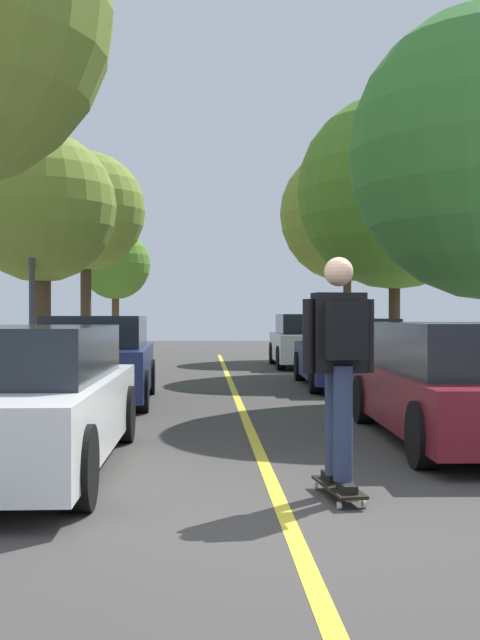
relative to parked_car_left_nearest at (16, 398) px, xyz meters
name	(u,v)px	position (x,y,z in m)	size (l,w,h in m)	color
ground	(289,524)	(2.34, -2.07, -0.66)	(80.00, 80.00, 0.00)	#3D3A38
center_line	(253,436)	(2.34, 1.93, -0.66)	(0.12, 39.20, 0.01)	gold
parked_car_left_nearest	(16,398)	(0.00, 0.00, 0.00)	(1.92, 4.61, 1.34)	white
parked_car_left_near	(97,360)	(0.00, 5.72, 0.05)	(1.91, 4.19, 1.43)	navy
parked_car_right_nearest	(462,384)	(4.68, 1.34, 0.00)	(1.97, 4.62, 1.36)	maroon
parked_car_right_near	(348,353)	(4.68, 8.50, 0.02)	(1.97, 4.42, 1.38)	navy
parked_car_right_far	(308,341)	(4.68, 14.65, 0.06)	(2.01, 4.06, 1.48)	white
street_tree_left_near	(41,209)	(-1.78, 10.05, 3.11)	(3.28, 3.28, 5.30)	#4C3823
street_tree_left_far	(86,211)	(-1.78, 16.72, 3.91)	(3.57, 3.57, 6.24)	#3D2D1E
street_tree_left_farthest	(115,265)	(-1.78, 24.88, 2.81)	(2.81, 2.81, 4.76)	#4C3823
street_tree_right_near	(394,192)	(6.46, 11.92, 3.81)	(4.80, 4.80, 6.74)	#3D2D1E
street_tree_right_far	(347,215)	(6.46, 18.36, 4.07)	(4.42, 4.42, 6.81)	#3D2D1E
streetlamp	(32,212)	(-1.75, 8.98, 2.89)	(0.36, 0.24, 6.01)	#38383D
skateboard	(339,487)	(2.81, -1.33, -0.58)	(0.32, 0.86, 0.10)	black
skateboarder	(340,355)	(2.82, -1.36, 0.46)	(0.59, 0.71, 1.79)	black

